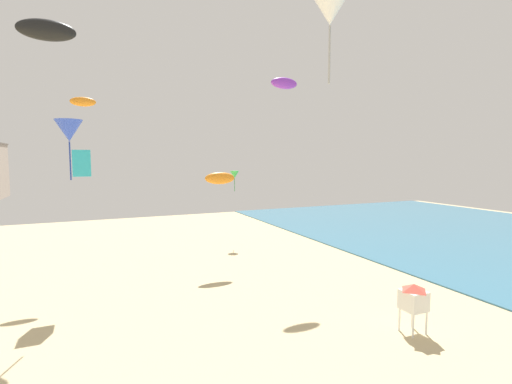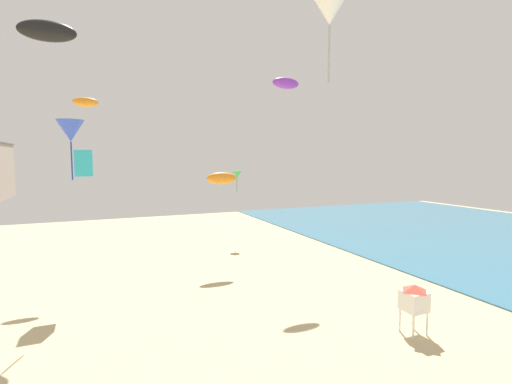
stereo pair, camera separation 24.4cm
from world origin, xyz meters
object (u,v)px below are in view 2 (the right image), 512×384
object	(u,v)px
kite_cyan_box	(84,163)
kite_white_delta	(330,8)
kite_green_delta	(237,175)
kite_purple_parafoil	(286,83)
lifeguard_stand	(414,298)
kite_black_parafoil	(47,31)
kite_orange_parafoil_2	(85,102)
kite_blue_delta	(70,131)
kite_orange_parafoil	(222,178)

from	to	relation	value
kite_cyan_box	kite_white_delta	size ratio (longest dim) A/B	0.42
kite_green_delta	kite_purple_parafoil	world-z (taller)	kite_purple_parafoil
lifeguard_stand	kite_black_parafoil	world-z (taller)	kite_black_parafoil
lifeguard_stand	kite_orange_parafoil_2	bearing A→B (deg)	151.74
kite_cyan_box	kite_orange_parafoil_2	size ratio (longest dim) A/B	0.91
lifeguard_stand	kite_white_delta	distance (m)	14.50
kite_orange_parafoil_2	kite_black_parafoil	size ratio (longest dim) A/B	0.76
lifeguard_stand	kite_white_delta	world-z (taller)	kite_white_delta
kite_white_delta	kite_blue_delta	distance (m)	15.38
kite_cyan_box	kite_black_parafoil	distance (m)	9.26
kite_cyan_box	kite_orange_parafoil_2	bearing A→B (deg)	88.36
lifeguard_stand	kite_cyan_box	distance (m)	21.13
kite_orange_parafoil_2	kite_black_parafoil	bearing A→B (deg)	-95.74
kite_orange_parafoil	kite_blue_delta	distance (m)	12.53
kite_blue_delta	kite_black_parafoil	xyz separation A→B (m)	(-0.53, -4.32, 4.13)
lifeguard_stand	kite_blue_delta	bearing A→B (deg)	168.88
kite_green_delta	kite_cyan_box	bearing A→B (deg)	-143.63
kite_green_delta	kite_blue_delta	size ratio (longest dim) A/B	0.64
kite_green_delta	kite_white_delta	bearing A→B (deg)	-99.87
kite_cyan_box	kite_white_delta	distance (m)	17.45
kite_white_delta	kite_orange_parafoil_2	world-z (taller)	kite_white_delta
kite_cyan_box	kite_white_delta	world-z (taller)	kite_white_delta
kite_blue_delta	kite_black_parafoil	distance (m)	6.00
kite_orange_parafoil_2	lifeguard_stand	bearing A→B (deg)	-50.03
lifeguard_stand	kite_blue_delta	distance (m)	20.75
kite_orange_parafoil	kite_blue_delta	world-z (taller)	kite_blue_delta
kite_blue_delta	kite_purple_parafoil	world-z (taller)	kite_purple_parafoil
kite_white_delta	kite_purple_parafoil	xyz separation A→B (m)	(3.83, 11.48, -0.83)
lifeguard_stand	kite_black_parafoil	xyz separation A→B (m)	(-16.38, 5.93, 12.75)
kite_orange_parafoil	kite_purple_parafoil	bearing A→B (deg)	-40.82
lifeguard_stand	kite_orange_parafoil_2	size ratio (longest dim) A/B	1.38
lifeguard_stand	kite_purple_parafoil	distance (m)	17.77
kite_cyan_box	kite_green_delta	bearing A→B (deg)	36.37
kite_blue_delta	kite_black_parafoil	size ratio (longest dim) A/B	1.42
kite_orange_parafoil	kite_black_parafoil	distance (m)	16.69
kite_blue_delta	kite_cyan_box	bearing A→B (deg)	78.46
kite_white_delta	kite_blue_delta	size ratio (longest dim) A/B	1.16
kite_white_delta	kite_orange_parafoil	size ratio (longest dim) A/B	1.56
kite_black_parafoil	kite_purple_parafoil	xyz separation A→B (m)	(15.39, 6.33, 0.07)
kite_green_delta	kite_black_parafoil	world-z (taller)	kite_black_parafoil
kite_orange_parafoil	kite_orange_parafoil_2	xyz separation A→B (m)	(-10.10, 2.31, 5.92)
lifeguard_stand	kite_black_parafoil	size ratio (longest dim) A/B	1.05
kite_purple_parafoil	kite_blue_delta	bearing A→B (deg)	-172.30
kite_orange_parafoil_2	kite_purple_parafoil	world-z (taller)	kite_purple_parafoil
lifeguard_stand	kite_white_delta	bearing A→B (deg)	-167.45
kite_cyan_box	kite_orange_parafoil_2	world-z (taller)	kite_orange_parafoil_2
lifeguard_stand	kite_purple_parafoil	bearing A→B (deg)	116.38
kite_blue_delta	kite_orange_parafoil	bearing A→B (deg)	27.13
kite_cyan_box	kite_purple_parafoil	bearing A→B (deg)	-2.57
kite_black_parafoil	kite_green_delta	bearing A→B (deg)	48.61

